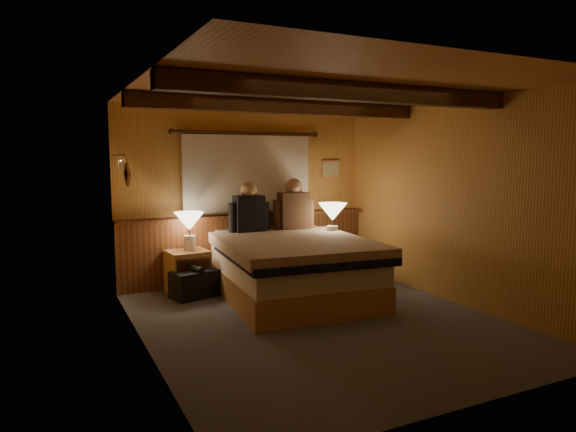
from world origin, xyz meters
TOP-DOWN VIEW (x-y plane):
  - floor at (0.00, 0.00)m, footprint 4.20×4.20m
  - ceiling at (0.00, 0.00)m, footprint 4.20×4.20m
  - wall_back at (0.00, 2.10)m, footprint 3.60×0.00m
  - wall_left at (-1.80, 0.00)m, footprint 0.00×4.20m
  - wall_right at (1.80, 0.00)m, footprint 0.00×4.20m
  - wall_front at (0.00, -2.10)m, footprint 3.60×0.00m
  - wainscot at (0.00, 2.04)m, footprint 3.60×0.23m
  - curtain_window at (0.00, 2.03)m, footprint 2.18×0.09m
  - ceiling_beams at (0.00, 0.15)m, footprint 3.60×1.65m
  - coat_rail at (-1.72, 1.58)m, footprint 0.05×0.55m
  - framed_print at (1.35, 2.08)m, footprint 0.30×0.04m
  - bed at (0.13, 0.89)m, footprint 1.87×2.33m
  - nightstand_left at (-0.94, 1.75)m, footprint 0.53×0.48m
  - nightstand_right at (0.98, 1.33)m, footprint 0.60×0.55m
  - lamp_left at (-0.91, 1.77)m, footprint 0.38×0.38m
  - lamp_right at (0.93, 1.30)m, footprint 0.38×0.38m
  - person_left at (-0.12, 1.69)m, footprint 0.57×0.23m
  - person_right at (0.52, 1.65)m, footprint 0.59×0.27m
  - duffel_bag at (-0.93, 1.48)m, footprint 0.63×0.47m

SIDE VIEW (x-z plane):
  - floor at x=0.00m, z-range 0.00..0.00m
  - duffel_bag at x=-0.93m, z-range -0.03..0.38m
  - nightstand_left at x=-0.94m, z-range 0.00..0.54m
  - nightstand_right at x=0.98m, z-range 0.00..0.61m
  - bed at x=0.13m, z-range 0.01..0.76m
  - wainscot at x=0.00m, z-range 0.02..0.96m
  - lamp_left at x=-0.91m, z-range 0.64..1.13m
  - lamp_right at x=0.93m, z-range 0.71..1.21m
  - person_left at x=-0.12m, z-range 0.67..1.36m
  - person_right at x=0.52m, z-range 0.67..1.39m
  - wall_left at x=-1.80m, z-range -0.90..3.30m
  - wall_right at x=1.80m, z-range -0.90..3.30m
  - wall_back at x=0.00m, z-range -0.60..3.00m
  - wall_front at x=0.00m, z-range -0.60..3.00m
  - curtain_window at x=0.00m, z-range 0.96..2.08m
  - framed_print at x=1.35m, z-range 1.43..1.68m
  - coat_rail at x=-1.72m, z-range 1.55..1.79m
  - ceiling_beams at x=0.00m, z-range 2.23..2.39m
  - ceiling at x=0.00m, z-range 2.40..2.40m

